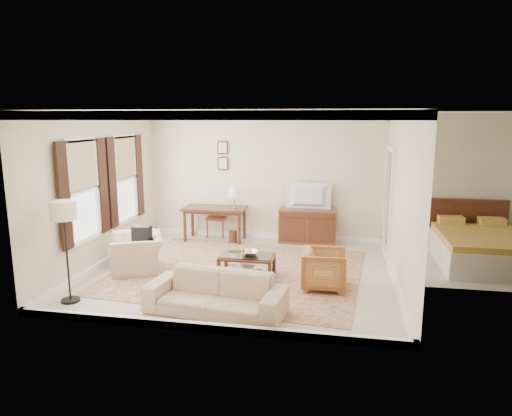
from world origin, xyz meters
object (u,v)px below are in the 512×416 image
(tv, at_px, (308,188))
(striped_armchair, at_px, (324,267))
(coffee_table, at_px, (247,260))
(club_armchair, at_px, (137,247))
(sofa, at_px, (216,287))
(sideboard, at_px, (308,226))
(writing_desk, at_px, (215,212))

(tv, bearing_deg, striped_armchair, 99.81)
(coffee_table, bearing_deg, striped_armchair, -12.65)
(coffee_table, relative_size, club_armchair, 0.94)
(tv, distance_m, sofa, 4.28)
(sideboard, xyz_separation_m, coffee_table, (-0.89, -2.49, -0.09))
(tv, relative_size, club_armchair, 0.93)
(club_armchair, bearing_deg, striped_armchair, 59.77)
(tv, xyz_separation_m, coffee_table, (-0.89, -2.47, -0.96))
(writing_desk, distance_m, sideboard, 2.15)
(sideboard, bearing_deg, tv, -90.00)
(coffee_table, relative_size, sofa, 0.48)
(writing_desk, height_order, coffee_table, writing_desk)
(club_armchair, bearing_deg, sideboard, 104.73)
(tv, relative_size, striped_armchair, 1.32)
(striped_armchair, bearing_deg, tv, 8.61)
(club_armchair, relative_size, sofa, 0.51)
(tv, relative_size, coffee_table, 0.99)
(club_armchair, bearing_deg, writing_desk, 134.53)
(sideboard, relative_size, coffee_table, 1.32)
(sofa, bearing_deg, writing_desk, 113.35)
(sofa, bearing_deg, tv, 83.45)
(tv, distance_m, coffee_table, 2.80)
(writing_desk, bearing_deg, sideboard, 4.90)
(striped_armchair, relative_size, sofa, 0.36)
(coffee_table, bearing_deg, tv, 70.09)
(sideboard, bearing_deg, club_armchair, -139.88)
(writing_desk, distance_m, striped_armchair, 3.71)
(sideboard, bearing_deg, striped_armchair, -80.26)
(sofa, bearing_deg, coffee_table, 92.76)
(writing_desk, xyz_separation_m, striped_armchair, (2.60, -2.62, -0.31))
(writing_desk, xyz_separation_m, tv, (2.12, 0.16, 0.60))
(tv, height_order, sofa, tv)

